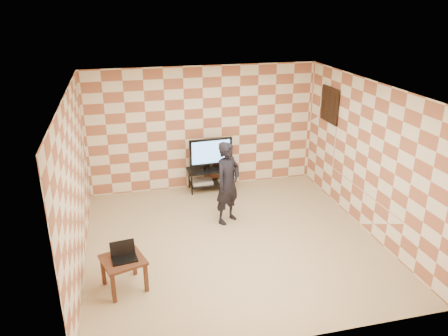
# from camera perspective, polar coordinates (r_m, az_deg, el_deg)

# --- Properties ---
(floor) EXTENTS (5.00, 5.00, 0.00)m
(floor) POSITION_cam_1_polar(r_m,az_deg,el_deg) (7.84, 1.05, -9.43)
(floor) COLOR tan
(floor) RESTS_ON ground
(wall_back) EXTENTS (5.00, 0.02, 2.70)m
(wall_back) POSITION_cam_1_polar(r_m,az_deg,el_deg) (9.54, -2.71, 5.20)
(wall_back) COLOR beige
(wall_back) RESTS_ON ground
(wall_front) EXTENTS (5.00, 0.02, 2.70)m
(wall_front) POSITION_cam_1_polar(r_m,az_deg,el_deg) (5.11, 8.37, -10.40)
(wall_front) COLOR beige
(wall_front) RESTS_ON ground
(wall_left) EXTENTS (0.02, 5.00, 2.70)m
(wall_left) POSITION_cam_1_polar(r_m,az_deg,el_deg) (7.07, -18.89, -1.99)
(wall_left) COLOR beige
(wall_left) RESTS_ON ground
(wall_right) EXTENTS (0.02, 5.00, 2.70)m
(wall_right) POSITION_cam_1_polar(r_m,az_deg,el_deg) (8.20, 18.28, 1.32)
(wall_right) COLOR beige
(wall_right) RESTS_ON ground
(ceiling) EXTENTS (5.00, 5.00, 0.02)m
(ceiling) POSITION_cam_1_polar(r_m,az_deg,el_deg) (6.85, 1.20, 10.32)
(ceiling) COLOR white
(ceiling) RESTS_ON wall_back
(wall_art) EXTENTS (0.04, 0.72, 0.72)m
(wall_art) POSITION_cam_1_polar(r_m,az_deg,el_deg) (9.31, 13.66, 8.02)
(wall_art) COLOR black
(wall_art) RESTS_ON wall_right
(tv_stand) EXTENTS (1.06, 0.48, 0.50)m
(tv_stand) POSITION_cam_1_polar(r_m,az_deg,el_deg) (9.63, -1.70, -0.83)
(tv_stand) COLOR black
(tv_stand) RESTS_ON floor
(tv) EXTENTS (0.95, 0.20, 0.69)m
(tv) POSITION_cam_1_polar(r_m,az_deg,el_deg) (9.44, -1.73, 2.06)
(tv) COLOR black
(tv) RESTS_ON tv_stand
(dvd_player) EXTENTS (0.46, 0.34, 0.07)m
(dvd_player) POSITION_cam_1_polar(r_m,az_deg,el_deg) (9.66, -2.91, -1.78)
(dvd_player) COLOR #B3B3B5
(dvd_player) RESTS_ON tv_stand
(game_console) EXTENTS (0.25, 0.19, 0.05)m
(game_console) POSITION_cam_1_polar(r_m,az_deg,el_deg) (9.71, -0.03, -1.70)
(game_console) COLOR silver
(game_console) RESTS_ON tv_stand
(side_table) EXTENTS (0.72, 0.72, 0.50)m
(side_table) POSITION_cam_1_polar(r_m,az_deg,el_deg) (6.65, -13.02, -12.12)
(side_table) COLOR #352010
(side_table) RESTS_ON floor
(laptop) EXTENTS (0.39, 0.33, 0.24)m
(laptop) POSITION_cam_1_polar(r_m,az_deg,el_deg) (6.58, -12.97, -11.01)
(laptop) COLOR black
(laptop) RESTS_ON side_table
(person) EXTENTS (0.69, 0.65, 1.59)m
(person) POSITION_cam_1_polar(r_m,az_deg,el_deg) (8.12, 0.50, -1.97)
(person) COLOR black
(person) RESTS_ON floor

